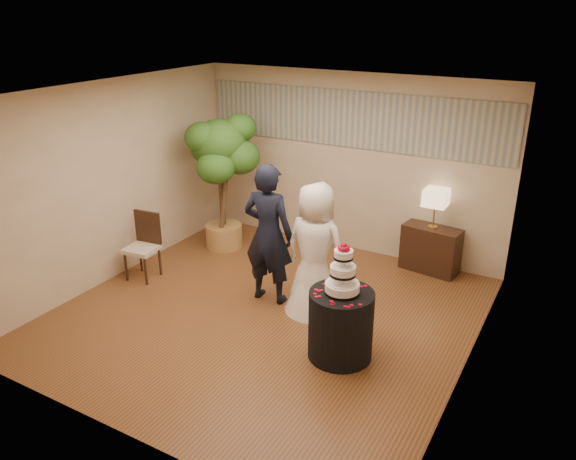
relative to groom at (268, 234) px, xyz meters
The scene contains 15 objects.
floor 1.03m from the groom, 64.53° to the right, with size 5.00×5.00×0.00m, color brown.
ceiling 1.90m from the groom, 64.53° to the right, with size 5.00×5.00×0.00m, color white.
wall_back 2.18m from the groom, 85.20° to the left, with size 5.00×0.06×2.80m, color #C7B294.
wall_front 2.92m from the groom, 86.45° to the right, with size 5.00×0.06×2.80m, color #C7B294.
wall_left 2.40m from the groom, behind, with size 0.06×5.00×2.80m, color #C7B294.
wall_right 2.74m from the groom, ahead, with size 0.06×5.00×2.80m, color #C7B294.
mural_border 2.41m from the groom, 85.16° to the left, with size 4.90×0.02×0.85m, color gray.
groom is the anchor object (origin of this frame).
bride 0.67m from the groom, ahead, with size 0.84×0.78×1.73m, color white.
cake_table 1.66m from the groom, 28.07° to the right, with size 0.73×0.73×0.81m, color black.
wedding_cake 1.58m from the groom, 28.07° to the right, with size 0.39×0.39×0.59m, color white, non-canonical shape.
console 2.59m from the groom, 49.53° to the left, with size 0.83×0.37×0.69m, color black.
table_lamp 2.52m from the groom, 49.53° to the left, with size 0.33×0.33×0.58m, color beige, non-canonical shape.
ficus_tree 1.93m from the groom, 143.94° to the left, with size 1.05×1.05×2.21m, color #2E5E1D, non-canonical shape.
side_chair 2.01m from the groom, 169.19° to the right, with size 0.44×0.46×0.97m, color black, non-canonical shape.
Camera 1 is at (3.35, -5.34, 3.74)m, focal length 35.00 mm.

